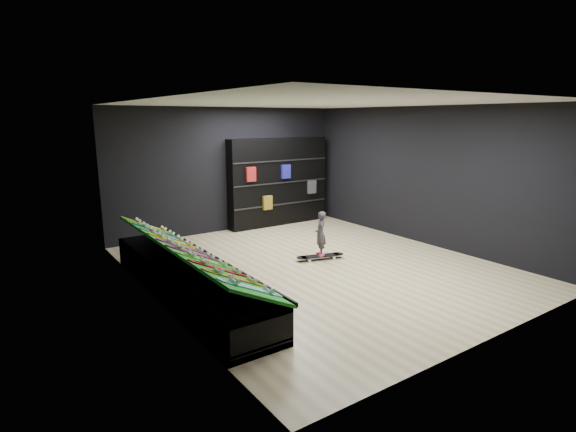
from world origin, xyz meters
TOP-DOWN VIEW (x-y plane):
  - floor at (0.00, 0.00)m, footprint 6.00×7.00m
  - ceiling at (0.00, 0.00)m, footprint 6.00×7.00m
  - wall_back at (0.00, 3.50)m, footprint 6.00×0.02m
  - wall_front at (0.00, -3.50)m, footprint 6.00×0.02m
  - wall_left at (-3.00, 0.00)m, footprint 0.02×7.00m
  - wall_right at (3.00, 0.00)m, footprint 0.02×7.00m
  - display_rack at (-2.55, 0.00)m, footprint 0.90×4.50m
  - turf_ramp at (-2.50, 0.00)m, footprint 0.92×4.50m
  - back_shelving at (1.33, 3.32)m, footprint 2.80×0.33m
  - floor_skateboard at (0.33, 0.28)m, footprint 1.00×0.48m
  - child at (0.33, 0.28)m, footprint 0.22×0.24m
  - display_board_0 at (-2.49, -1.90)m, footprint 0.93×0.22m
  - display_board_1 at (-2.49, -1.48)m, footprint 0.93×0.22m
  - display_board_2 at (-2.49, -1.06)m, footprint 0.93×0.22m
  - display_board_3 at (-2.49, -0.63)m, footprint 0.93×0.22m
  - display_board_4 at (-2.49, -0.21)m, footprint 0.93×0.22m
  - display_board_5 at (-2.49, 0.21)m, footprint 0.93×0.22m
  - display_board_6 at (-2.49, 0.63)m, footprint 0.93×0.22m
  - display_board_7 at (-2.49, 1.06)m, footprint 0.93×0.22m
  - display_board_8 at (-2.49, 1.48)m, footprint 0.93×0.22m
  - display_board_9 at (-2.49, 1.90)m, footprint 0.93×0.22m

SIDE VIEW (x-z plane):
  - floor at x=0.00m, z-range -0.01..0.01m
  - floor_skateboard at x=0.33m, z-range 0.00..0.09m
  - display_rack at x=-2.55m, z-range 0.00..0.50m
  - child at x=0.33m, z-range 0.09..0.62m
  - turf_ramp at x=-2.50m, z-range 0.48..0.94m
  - display_board_0 at x=-2.49m, z-range 0.49..0.99m
  - display_board_1 at x=-2.49m, z-range 0.49..0.99m
  - display_board_2 at x=-2.49m, z-range 0.49..0.99m
  - display_board_3 at x=-2.49m, z-range 0.49..0.99m
  - display_board_4 at x=-2.49m, z-range 0.49..0.99m
  - display_board_5 at x=-2.49m, z-range 0.49..0.99m
  - display_board_6 at x=-2.49m, z-range 0.49..0.99m
  - display_board_7 at x=-2.49m, z-range 0.49..0.99m
  - display_board_8 at x=-2.49m, z-range 0.49..0.99m
  - display_board_9 at x=-2.49m, z-range 0.49..0.99m
  - back_shelving at x=1.33m, z-range 0.00..2.24m
  - wall_back at x=0.00m, z-range 0.00..3.00m
  - wall_front at x=0.00m, z-range 0.00..3.00m
  - wall_left at x=-3.00m, z-range 0.00..3.00m
  - wall_right at x=3.00m, z-range 0.00..3.00m
  - ceiling at x=0.00m, z-range 3.00..3.00m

